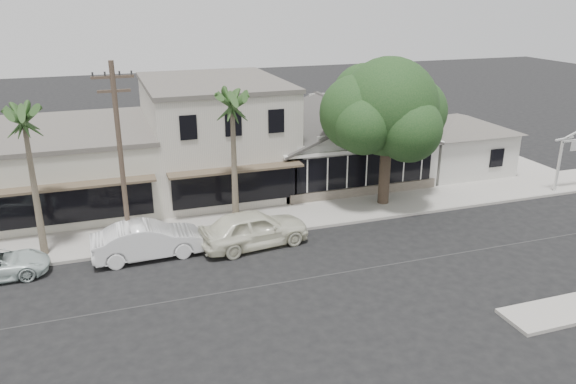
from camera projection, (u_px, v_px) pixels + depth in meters
name	position (u px, v px, depth m)	size (l,w,h in m)	color
ground	(348.00, 272.00, 24.94)	(140.00, 140.00, 0.00)	black
sidewalk_north	(149.00, 235.00, 28.49)	(90.00, 3.50, 0.15)	#9E9991
corner_shop	(339.00, 140.00, 36.70)	(10.40, 8.60, 5.10)	beige
side_cottage	(453.00, 149.00, 38.71)	(6.00, 6.00, 3.00)	beige
row_building_near	(215.00, 136.00, 34.96)	(8.00, 10.00, 6.50)	#B8B2A6
row_building_midnear	(64.00, 168.00, 32.60)	(10.00, 10.00, 4.20)	beige
utility_pole	(121.00, 156.00, 25.22)	(1.80, 0.24, 9.00)	brown
car_0	(254.00, 228.00, 27.22)	(2.16, 5.36, 1.83)	silver
car_1	(148.00, 240.00, 26.09)	(1.79, 5.12, 1.69)	white
shade_tree	(385.00, 109.00, 31.12)	(7.68, 6.94, 8.52)	#4F3F30
palm_east	(232.00, 104.00, 27.24)	(3.02, 3.02, 7.72)	#726651
palm_mid	(23.00, 120.00, 24.21)	(2.55, 2.55, 7.63)	#726651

